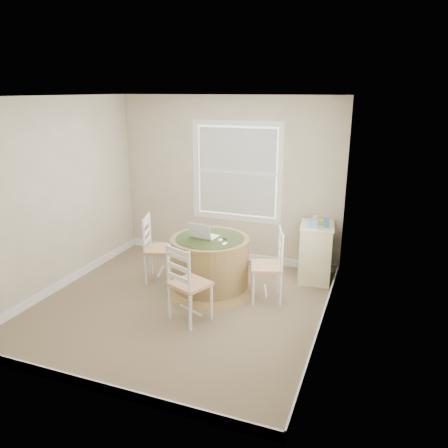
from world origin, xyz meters
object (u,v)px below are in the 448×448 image
at_px(chair_left, 159,249).
at_px(laptop, 204,235).
at_px(chair_right, 266,266).
at_px(corner_chest, 315,252).
at_px(round_table, 210,262).
at_px(chair_near, 190,283).

relative_size(chair_left, laptop, 2.55).
distance_m(chair_left, laptop, 0.80).
relative_size(chair_left, chair_right, 1.00).
bearing_deg(corner_chest, chair_left, -166.78).
relative_size(laptop, corner_chest, 0.44).
bearing_deg(chair_right, chair_left, -111.17).
height_order(round_table, corner_chest, corner_chest).
relative_size(chair_right, laptop, 2.55).
height_order(chair_right, laptop, laptop).
bearing_deg(chair_near, chair_left, -22.64).
relative_size(chair_near, laptop, 2.55).
distance_m(chair_left, chair_right, 1.61).
relative_size(round_table, chair_right, 1.31).
bearing_deg(chair_near, laptop, -55.59).
bearing_deg(chair_left, laptop, -112.85).
height_order(round_table, laptop, laptop).
height_order(chair_near, laptop, laptop).
bearing_deg(laptop, round_table, -169.94).
relative_size(chair_near, chair_right, 1.00).
xyz_separation_m(laptop, corner_chest, (1.38, 0.88, -0.37)).
relative_size(chair_right, corner_chest, 1.13).
bearing_deg(chair_right, corner_chest, 132.29).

